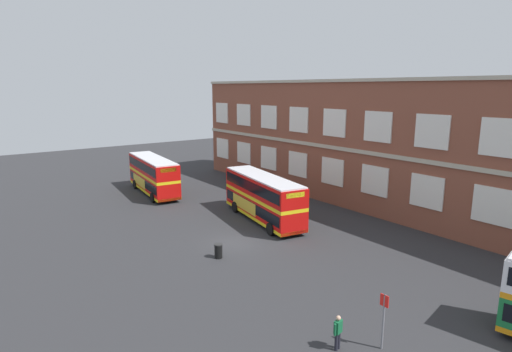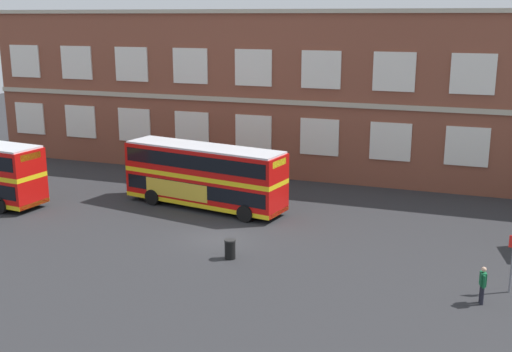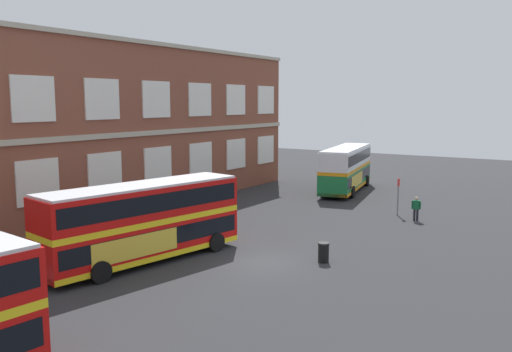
{
  "view_description": "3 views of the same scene",
  "coord_description": "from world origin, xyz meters",
  "px_view_note": "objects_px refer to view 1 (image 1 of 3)",
  "views": [
    {
      "loc": [
        25.35,
        -17.02,
        11.78
      ],
      "look_at": [
        -2.72,
        4.0,
        4.32
      ],
      "focal_mm": 29.19,
      "sensor_mm": 36.0,
      "label": 1
    },
    {
      "loc": [
        13.35,
        -30.94,
        12.12
      ],
      "look_at": [
        0.59,
        4.44,
        2.6
      ],
      "focal_mm": 44.48,
      "sensor_mm": 36.0,
      "label": 2
    },
    {
      "loc": [
        -22.8,
        -14.23,
        8.21
      ],
      "look_at": [
        2.96,
        2.29,
        3.98
      ],
      "focal_mm": 37.8,
      "sensor_mm": 36.0,
      "label": 3
    }
  ],
  "objects_px": {
    "double_decker_middle": "(263,197)",
    "waiting_passenger": "(338,331)",
    "double_decker_near": "(153,175)",
    "bus_stand_flag": "(384,316)",
    "station_litter_bin": "(218,251)"
  },
  "relations": [
    {
      "from": "double_decker_middle",
      "to": "station_litter_bin",
      "type": "bearing_deg",
      "value": -57.56
    },
    {
      "from": "waiting_passenger",
      "to": "bus_stand_flag",
      "type": "xyz_separation_m",
      "value": [
        1.18,
        1.67,
        0.7
      ]
    },
    {
      "from": "double_decker_near",
      "to": "waiting_passenger",
      "type": "relative_size",
      "value": 6.6
    },
    {
      "from": "station_litter_bin",
      "to": "double_decker_middle",
      "type": "bearing_deg",
      "value": 122.44
    },
    {
      "from": "bus_stand_flag",
      "to": "station_litter_bin",
      "type": "xyz_separation_m",
      "value": [
        -13.42,
        -0.49,
        -1.12
      ]
    },
    {
      "from": "waiting_passenger",
      "to": "station_litter_bin",
      "type": "bearing_deg",
      "value": 174.45
    },
    {
      "from": "double_decker_near",
      "to": "bus_stand_flag",
      "type": "xyz_separation_m",
      "value": [
        33.62,
        -3.39,
        -0.51
      ]
    },
    {
      "from": "double_decker_middle",
      "to": "bus_stand_flag",
      "type": "relative_size",
      "value": 4.18
    },
    {
      "from": "double_decker_near",
      "to": "station_litter_bin",
      "type": "xyz_separation_m",
      "value": [
        20.2,
        -3.88,
        -1.63
      ]
    },
    {
      "from": "bus_stand_flag",
      "to": "station_litter_bin",
      "type": "distance_m",
      "value": 13.48
    },
    {
      "from": "waiting_passenger",
      "to": "bus_stand_flag",
      "type": "distance_m",
      "value": 2.17
    },
    {
      "from": "double_decker_middle",
      "to": "waiting_passenger",
      "type": "distance_m",
      "value": 19.44
    },
    {
      "from": "double_decker_near",
      "to": "double_decker_middle",
      "type": "bearing_deg",
      "value": 14.42
    },
    {
      "from": "double_decker_middle",
      "to": "bus_stand_flag",
      "type": "xyz_separation_m",
      "value": [
        18.38,
        -7.31,
        -0.51
      ]
    },
    {
      "from": "station_litter_bin",
      "to": "double_decker_near",
      "type": "bearing_deg",
      "value": 169.13
    }
  ]
}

